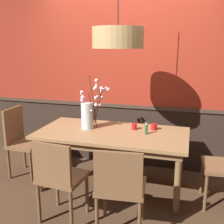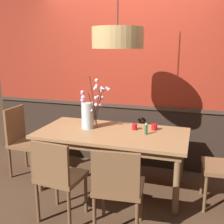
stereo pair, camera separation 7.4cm
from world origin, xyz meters
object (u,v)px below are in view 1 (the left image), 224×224
Objects in this scene: dining_table at (112,138)px; vase_with_blossoms at (89,113)px; candle_holder_nearer_center at (134,126)px; chair_head_west_end at (21,138)px; condiment_bottle at (146,129)px; chair_near_side_left at (59,176)px; candle_holder_nearer_edge at (154,127)px; chair_near_side_right at (120,185)px; pendant_lamp at (118,38)px.

vase_with_blossoms reaches higher than dining_table.
dining_table is 0.32m from candle_holder_nearer_center.
dining_table is 1.31m from chair_head_west_end.
condiment_bottle is (0.74, -0.04, -0.13)m from vase_with_blossoms.
dining_table is 1.93× the size of chair_head_west_end.
chair_near_side_left is 11.07× the size of candle_holder_nearer_edge.
condiment_bottle is at bearing 84.11° from chair_near_side_right.
chair_near_side_left is (-0.31, -0.84, -0.15)m from dining_table.
vase_with_blossoms is at bearing 91.24° from chair_near_side_left.
chair_near_side_left is 1.59m from pendant_lamp.
chair_head_west_end is 12.12× the size of candle_holder_nearer_center.
chair_near_side_right is 1.84m from chair_head_west_end.
vase_with_blossoms is at bearing -169.55° from candle_holder_nearer_center.
chair_near_side_left is 0.93× the size of chair_head_west_end.
pendant_lamp reaches higher than candle_holder_nearer_edge.
dining_table is 0.91m from chair_near_side_left.
pendant_lamp is (1.40, -0.08, 1.33)m from chair_head_west_end.
pendant_lamp is at bearing -42.19° from dining_table.
candle_holder_nearer_edge is 0.58× the size of condiment_bottle.
chair_head_west_end reaches higher than chair_near_side_left.
vase_with_blossoms is (0.98, 0.07, 0.41)m from chair_head_west_end.
chair_near_side_right is 1.00× the size of chair_near_side_left.
candle_holder_nearer_center is at bearing 94.59° from chair_near_side_right.
dining_table is at bearing -154.38° from candle_holder_nearer_edge.
dining_table is 1.79× the size of pendant_lamp.
chair_near_side_right is at bearing -85.41° from candle_holder_nearer_center.
vase_with_blossoms is at bearing 125.41° from chair_near_side_right.
pendant_lamp is (-0.33, -0.11, 1.05)m from condiment_bottle.
chair_head_west_end is at bearing -179.67° from dining_table.
candle_holder_nearer_center is at bearing 61.29° from chair_near_side_left.
candle_holder_nearer_edge is (0.48, 0.23, 0.12)m from dining_table.
chair_near_side_right is at bearing -54.59° from vase_with_blossoms.
dining_table is 0.93m from chair_near_side_right.
candle_holder_nearer_center reaches higher than dining_table.
condiment_bottle is 1.11m from pendant_lamp.
dining_table is at bearing 137.81° from pendant_lamp.
candle_holder_nearer_edge is at bearing 53.57° from chair_near_side_left.
pendant_lamp is at bearing -19.21° from vase_with_blossoms.
chair_head_west_end is 1.06m from vase_with_blossoms.
vase_with_blossoms reaches higher than chair_head_west_end.
chair_near_side_right reaches higher than candle_holder_nearer_center.
chair_near_side_right is 0.94× the size of chair_head_west_end.
dining_table is 22.88× the size of candle_holder_nearer_edge.
chair_near_side_right is at bearing -73.13° from pendant_lamp.
condiment_bottle is 0.13× the size of pendant_lamp.
condiment_bottle is (0.72, 0.86, 0.29)m from chair_near_side_left.
vase_with_blossoms is at bearing 169.20° from dining_table.
pendant_lamp reaches higher than candle_holder_nearer_center.
chair_near_side_left is at bearing -39.85° from chair_head_west_end.
chair_near_side_right is 0.63m from chair_near_side_left.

